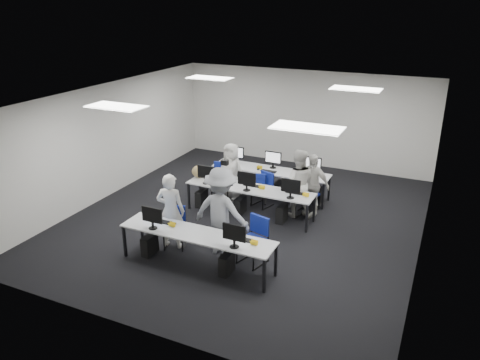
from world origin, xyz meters
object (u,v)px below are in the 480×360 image
at_px(desk_mid, 250,190).
at_px(chair_4, 295,201).
at_px(chair_1, 253,249).
at_px(chair_6, 258,192).
at_px(chair_7, 309,201).
at_px(student_2, 231,171).
at_px(student_0, 171,211).
at_px(chair_0, 175,234).
at_px(student_3, 311,185).
at_px(chair_2, 221,187).
at_px(photographer, 221,211).
at_px(desk_front, 197,236).
at_px(student_1, 298,183).
at_px(chair_5, 222,187).
at_px(chair_3, 263,196).

distance_m(desk_mid, chair_4, 1.21).
xyz_separation_m(chair_1, chair_6, (-1.07, 2.87, -0.04)).
height_order(chair_4, chair_7, chair_4).
distance_m(desk_mid, student_2, 1.20).
height_order(desk_mid, student_0, student_0).
bearing_deg(chair_0, student_3, 32.43).
bearing_deg(chair_2, photographer, -79.91).
bearing_deg(chair_0, chair_1, -17.29).
bearing_deg(desk_front, chair_4, 73.27).
height_order(chair_0, student_0, student_0).
bearing_deg(desk_mid, student_1, 24.05).
relative_size(desk_mid, student_2, 2.11).
distance_m(desk_front, chair_4, 3.38).
height_order(chair_0, student_1, student_1).
bearing_deg(chair_6, chair_5, 167.47).
distance_m(chair_2, chair_3, 1.20).
bearing_deg(chair_0, chair_3, 52.01).
distance_m(student_0, photographer, 1.11).
relative_size(desk_front, student_1, 1.88).
relative_size(chair_4, chair_5, 1.09).
bearing_deg(chair_7, desk_front, -96.10).
height_order(chair_0, chair_4, chair_4).
distance_m(desk_mid, chair_7, 1.59).
relative_size(chair_2, chair_6, 1.13).
height_order(chair_4, student_2, student_2).
relative_size(chair_3, chair_7, 1.07).
bearing_deg(desk_front, student_1, 70.95).
distance_m(chair_2, chair_6, 1.02).
bearing_deg(chair_3, desk_front, -73.79).
height_order(chair_0, chair_2, chair_2).
xyz_separation_m(desk_front, chair_7, (1.25, 3.50, -0.42)).
relative_size(desk_front, student_2, 2.11).
bearing_deg(chair_5, chair_4, -4.91).
relative_size(chair_1, chair_6, 1.14).
height_order(desk_front, chair_3, chair_3).
height_order(chair_5, photographer, photographer).
bearing_deg(chair_1, chair_7, 100.43).
height_order(student_0, photographer, photographer).
xyz_separation_m(chair_0, chair_7, (2.08, 2.99, -0.02)).
bearing_deg(chair_5, desk_mid, -34.56).
bearing_deg(chair_6, chair_0, -122.28).
xyz_separation_m(chair_6, chair_7, (1.36, 0.04, -0.01)).
relative_size(chair_0, chair_6, 1.03).
bearing_deg(photographer, student_2, -67.46).
height_order(chair_6, chair_7, chair_6).
distance_m(chair_1, chair_6, 3.06).
bearing_deg(student_2, chair_0, -84.02).
xyz_separation_m(chair_4, student_2, (-1.85, 0.18, 0.46)).
xyz_separation_m(chair_2, chair_7, (2.37, 0.22, -0.04)).
bearing_deg(chair_6, chair_2, 171.47).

